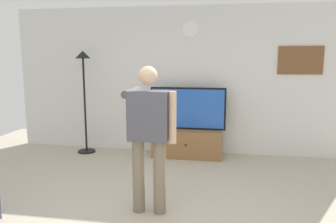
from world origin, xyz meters
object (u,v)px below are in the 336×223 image
object	(u,v)px
television	(188,108)
person_standing_nearer_lamp	(149,131)
tv_stand	(187,143)
floor_lamp	(84,81)
framed_picture	(300,60)
wall_clock	(190,29)

from	to	relation	value
television	person_standing_nearer_lamp	xyz separation A→B (m)	(-0.20, -2.28, 0.09)
tv_stand	floor_lamp	world-z (taller)	floor_lamp
television	floor_lamp	distance (m)	1.98
television	framed_picture	bearing A→B (deg)	7.37
person_standing_nearer_lamp	wall_clock	bearing A→B (deg)	85.56
television	wall_clock	distance (m)	1.42
tv_stand	television	xyz separation A→B (m)	(-0.00, 0.05, 0.63)
wall_clock	person_standing_nearer_lamp	bearing A→B (deg)	-94.44
wall_clock	person_standing_nearer_lamp	xyz separation A→B (m)	(-0.20, -2.53, -1.31)
tv_stand	person_standing_nearer_lamp	world-z (taller)	person_standing_nearer_lamp
tv_stand	person_standing_nearer_lamp	distance (m)	2.36
framed_picture	floor_lamp	xyz separation A→B (m)	(-3.84, -0.35, -0.37)
wall_clock	floor_lamp	distance (m)	2.15
television	floor_lamp	bearing A→B (deg)	-176.85
television	floor_lamp	world-z (taller)	floor_lamp
framed_picture	tv_stand	bearing A→B (deg)	-171.27
tv_stand	television	bearing A→B (deg)	90.00
tv_stand	floor_lamp	distance (m)	2.21
television	framed_picture	xyz separation A→B (m)	(1.92, 0.25, 0.86)
wall_clock	floor_lamp	xyz separation A→B (m)	(-1.91, -0.35, -0.92)
framed_picture	person_standing_nearer_lamp	bearing A→B (deg)	-129.93
floor_lamp	television	bearing A→B (deg)	3.15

